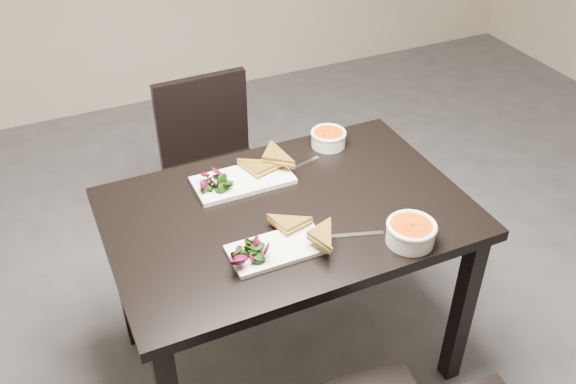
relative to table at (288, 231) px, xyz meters
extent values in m
plane|color=#47474C|center=(0.44, -0.11, -0.65)|extent=(5.00, 5.00, 0.00)
cube|color=black|center=(0.00, 0.00, 0.08)|extent=(1.20, 0.80, 0.04)
cube|color=black|center=(0.54, -0.34, -0.30)|extent=(0.06, 0.06, 0.71)
cube|color=black|center=(-0.54, 0.34, -0.30)|extent=(0.06, 0.06, 0.71)
cube|color=black|center=(0.54, 0.34, -0.30)|extent=(0.06, 0.06, 0.71)
cube|color=black|center=(-0.02, 0.69, -0.22)|extent=(0.43, 0.43, 0.04)
cube|color=black|center=(-0.19, 0.51, -0.45)|extent=(0.04, 0.04, 0.41)
cube|color=black|center=(0.17, 0.52, -0.45)|extent=(0.04, 0.04, 0.41)
cube|color=black|center=(-0.20, 0.87, -0.45)|extent=(0.04, 0.04, 0.41)
cube|color=black|center=(0.16, 0.88, -0.45)|extent=(0.04, 0.04, 0.41)
cube|color=black|center=(-0.02, 0.88, 0.00)|extent=(0.42, 0.05, 0.40)
cube|color=white|center=(-0.12, -0.18, 0.11)|extent=(0.30, 0.15, 0.02)
cylinder|color=white|center=(0.28, -0.31, 0.13)|extent=(0.15, 0.15, 0.06)
cylinder|color=#DA5609|center=(0.28, -0.31, 0.15)|extent=(0.13, 0.13, 0.02)
torus|color=white|center=(0.28, -0.31, 0.16)|extent=(0.16, 0.16, 0.02)
cube|color=silver|center=(0.14, -0.21, 0.10)|extent=(0.18, 0.07, 0.00)
cube|color=white|center=(-0.08, 0.21, 0.11)|extent=(0.35, 0.17, 0.02)
cylinder|color=white|center=(0.31, 0.30, 0.12)|extent=(0.13, 0.13, 0.05)
cylinder|color=#DA5609|center=(0.31, 0.30, 0.15)|extent=(0.11, 0.11, 0.02)
torus|color=white|center=(0.31, 0.30, 0.15)|extent=(0.14, 0.14, 0.01)
cube|color=silver|center=(0.15, 0.22, 0.10)|extent=(0.18, 0.06, 0.00)
camera|label=1|loc=(-0.69, -1.51, 1.39)|focal=39.05mm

